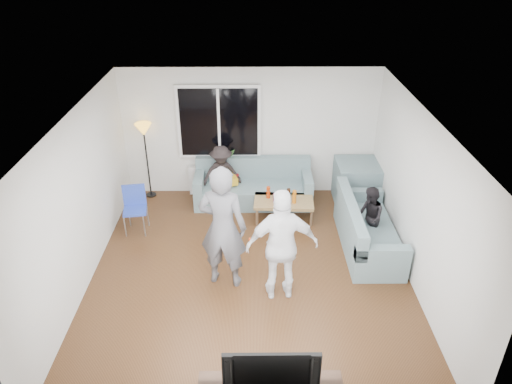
{
  "coord_description": "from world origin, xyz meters",
  "views": [
    {
      "loc": [
        0.04,
        -6.02,
        4.81
      ],
      "look_at": [
        0.1,
        0.6,
        1.15
      ],
      "focal_mm": 33.33,
      "sensor_mm": 36.0,
      "label": 1
    }
  ],
  "objects_px": {
    "sofa_back_section": "(253,183)",
    "sofa_right_section": "(369,226)",
    "side_chair": "(135,211)",
    "floor_lamp": "(147,161)",
    "player_left": "(223,228)",
    "player_right": "(282,246)",
    "television": "(271,366)",
    "spectator_back": "(222,175)",
    "spectator_right": "(369,217)",
    "coffee_table": "(283,209)"
  },
  "relations": [
    {
      "from": "player_right",
      "to": "television",
      "type": "relative_size",
      "value": 1.72
    },
    {
      "from": "player_left",
      "to": "spectator_back",
      "type": "height_order",
      "value": "player_left"
    },
    {
      "from": "side_chair",
      "to": "floor_lamp",
      "type": "distance_m",
      "value": 1.37
    },
    {
      "from": "sofa_back_section",
      "to": "television",
      "type": "distance_m",
      "value": 4.78
    },
    {
      "from": "coffee_table",
      "to": "player_left",
      "type": "bearing_deg",
      "value": -119.25
    },
    {
      "from": "sofa_back_section",
      "to": "side_chair",
      "type": "distance_m",
      "value": 2.35
    },
    {
      "from": "coffee_table",
      "to": "side_chair",
      "type": "xyz_separation_m",
      "value": [
        -2.68,
        -0.4,
        0.23
      ]
    },
    {
      "from": "side_chair",
      "to": "spectator_back",
      "type": "relative_size",
      "value": 0.71
    },
    {
      "from": "floor_lamp",
      "to": "spectator_right",
      "type": "bearing_deg",
      "value": -23.54
    },
    {
      "from": "coffee_table",
      "to": "floor_lamp",
      "type": "relative_size",
      "value": 0.71
    },
    {
      "from": "spectator_right",
      "to": "television",
      "type": "distance_m",
      "value": 3.75
    },
    {
      "from": "television",
      "to": "spectator_back",
      "type": "bearing_deg",
      "value": 99.4
    },
    {
      "from": "player_right",
      "to": "television",
      "type": "xyz_separation_m",
      "value": [
        -0.23,
        -2.0,
        -0.15
      ]
    },
    {
      "from": "spectator_right",
      "to": "television",
      "type": "xyz_separation_m",
      "value": [
        -1.79,
        -3.29,
        0.19
      ]
    },
    {
      "from": "floor_lamp",
      "to": "player_right",
      "type": "distance_m",
      "value": 3.96
    },
    {
      "from": "coffee_table",
      "to": "spectator_right",
      "type": "distance_m",
      "value": 1.67
    },
    {
      "from": "player_left",
      "to": "player_right",
      "type": "bearing_deg",
      "value": 172.46
    },
    {
      "from": "spectator_back",
      "to": "coffee_table",
      "type": "bearing_deg",
      "value": -40.23
    },
    {
      "from": "sofa_back_section",
      "to": "spectator_right",
      "type": "bearing_deg",
      "value": -37.13
    },
    {
      "from": "sofa_back_section",
      "to": "sofa_right_section",
      "type": "xyz_separation_m",
      "value": [
        1.96,
        -1.55,
        0.0
      ]
    },
    {
      "from": "spectator_right",
      "to": "floor_lamp",
      "type": "bearing_deg",
      "value": -117.58
    },
    {
      "from": "sofa_right_section",
      "to": "television",
      "type": "height_order",
      "value": "television"
    },
    {
      "from": "player_right",
      "to": "spectator_right",
      "type": "bearing_deg",
      "value": -145.19
    },
    {
      "from": "player_right",
      "to": "floor_lamp",
      "type": "bearing_deg",
      "value": -55.39
    },
    {
      "from": "side_chair",
      "to": "television",
      "type": "bearing_deg",
      "value": -67.47
    },
    {
      "from": "side_chair",
      "to": "spectator_back",
      "type": "distance_m",
      "value": 1.84
    },
    {
      "from": "floor_lamp",
      "to": "television",
      "type": "bearing_deg",
      "value": -65.72
    },
    {
      "from": "television",
      "to": "floor_lamp",
      "type": "bearing_deg",
      "value": 114.28
    },
    {
      "from": "side_chair",
      "to": "player_right",
      "type": "height_order",
      "value": "player_right"
    },
    {
      "from": "coffee_table",
      "to": "player_left",
      "type": "xyz_separation_m",
      "value": [
        -1.02,
        -1.82,
        0.79
      ]
    },
    {
      "from": "coffee_table",
      "to": "player_right",
      "type": "relative_size",
      "value": 0.62
    },
    {
      "from": "coffee_table",
      "to": "television",
      "type": "distance_m",
      "value": 4.19
    },
    {
      "from": "side_chair",
      "to": "television",
      "type": "distance_m",
      "value": 4.39
    },
    {
      "from": "sofa_back_section",
      "to": "side_chair",
      "type": "height_order",
      "value": "side_chair"
    },
    {
      "from": "player_right",
      "to": "sofa_right_section",
      "type": "bearing_deg",
      "value": -146.68
    },
    {
      "from": "spectator_right",
      "to": "player_left",
      "type": "bearing_deg",
      "value": -72.1
    },
    {
      "from": "sofa_right_section",
      "to": "television",
      "type": "distance_m",
      "value": 3.7
    },
    {
      "from": "side_chair",
      "to": "player_left",
      "type": "relative_size",
      "value": 0.43
    },
    {
      "from": "sofa_back_section",
      "to": "player_left",
      "type": "relative_size",
      "value": 1.16
    },
    {
      "from": "coffee_table",
      "to": "side_chair",
      "type": "height_order",
      "value": "side_chair"
    },
    {
      "from": "side_chair",
      "to": "television",
      "type": "relative_size",
      "value": 0.84
    },
    {
      "from": "player_left",
      "to": "player_right",
      "type": "distance_m",
      "value": 0.92
    },
    {
      "from": "sofa_back_section",
      "to": "side_chair",
      "type": "xyz_separation_m",
      "value": [
        -2.11,
        -1.03,
        0.01
      ]
    },
    {
      "from": "floor_lamp",
      "to": "sofa_back_section",
      "type": "bearing_deg",
      "value": -7.81
    },
    {
      "from": "sofa_back_section",
      "to": "spectator_back",
      "type": "xyz_separation_m",
      "value": [
        -0.62,
        0.03,
        0.18
      ]
    },
    {
      "from": "spectator_right",
      "to": "television",
      "type": "relative_size",
      "value": 1.06
    },
    {
      "from": "floor_lamp",
      "to": "player_right",
      "type": "xyz_separation_m",
      "value": [
        2.51,
        -3.06,
        0.1
      ]
    },
    {
      "from": "television",
      "to": "spectator_right",
      "type": "bearing_deg",
      "value": 61.45
    },
    {
      "from": "floor_lamp",
      "to": "spectator_right",
      "type": "xyz_separation_m",
      "value": [
        4.07,
        -1.77,
        -0.23
      ]
    },
    {
      "from": "sofa_back_section",
      "to": "sofa_right_section",
      "type": "bearing_deg",
      "value": -38.35
    }
  ]
}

